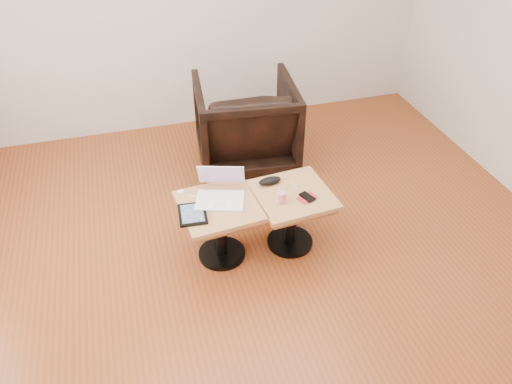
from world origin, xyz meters
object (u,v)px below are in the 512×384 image
object	(u,v)px
striped_cup	(281,197)
armchair	(246,124)
side_table_right	(292,206)
side_table_left	(220,218)
laptop	(220,192)

from	to	relation	value
striped_cup	armchair	xyz separation A→B (m)	(0.08, 1.24, -0.12)
striped_cup	armchair	size ratio (longest dim) A/B	0.09
side_table_right	striped_cup	size ratio (longest dim) A/B	6.90
side_table_left	armchair	world-z (taller)	armchair
laptop	striped_cup	bearing A→B (deg)	-6.02
side_table_right	side_table_left	bearing A→B (deg)	172.95
side_table_left	laptop	size ratio (longest dim) A/B	1.42
striped_cup	armchair	bearing A→B (deg)	86.11
side_table_left	side_table_right	world-z (taller)	same
laptop	striped_cup	size ratio (longest dim) A/B	4.90
side_table_right	laptop	distance (m)	0.52
side_table_right	armchair	bearing A→B (deg)	86.13
striped_cup	side_table_left	bearing A→B (deg)	167.38
armchair	side_table_left	bearing A→B (deg)	72.75
laptop	armchair	world-z (taller)	armchair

